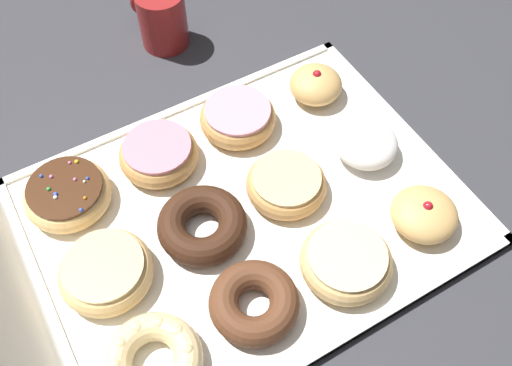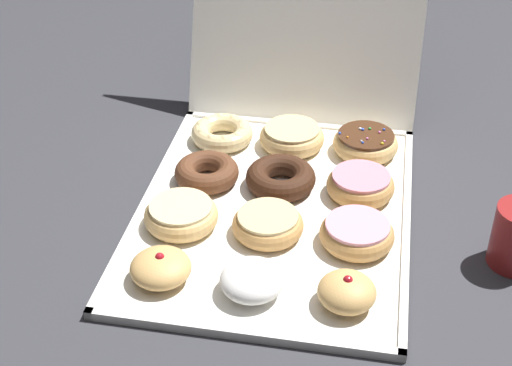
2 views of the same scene
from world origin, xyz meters
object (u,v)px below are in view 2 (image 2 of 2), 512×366
jelly_filled_donut_0 (161,268)px  glazed_ring_donut_10 (291,137)px  chocolate_cake_ring_donut_6 (207,172)px  jelly_filled_donut_2 (347,292)px  cruller_donut_9 (222,133)px  sprinkle_donut_11 (365,143)px  chocolate_cake_ring_donut_7 (282,178)px  glazed_ring_donut_3 (181,215)px  pink_frosted_donut_8 (360,185)px  powdered_filled_donut_1 (253,280)px  donut_box (274,212)px  pink_frosted_donut_5 (357,233)px  glazed_ring_donut_4 (267,224)px

jelly_filled_donut_0 → glazed_ring_donut_10: bearing=71.4°
chocolate_cake_ring_donut_6 → jelly_filled_donut_2: bearing=-45.0°
jelly_filled_donut_0 → cruller_donut_9: (0.00, 0.39, -0.00)m
sprinkle_donut_11 → jelly_filled_donut_2: bearing=-90.1°
chocolate_cake_ring_donut_7 → glazed_ring_donut_3: bearing=-136.6°
jelly_filled_donut_2 → chocolate_cake_ring_donut_6: size_ratio=0.74×
chocolate_cake_ring_donut_7 → pink_frosted_donut_8: (0.13, 0.00, 0.00)m
powdered_filled_donut_1 → cruller_donut_9: size_ratio=0.79×
jelly_filled_donut_0 → donut_box: bearing=55.5°
powdered_filled_donut_1 → pink_frosted_donut_5: bearing=44.9°
pink_frosted_donut_5 → glazed_ring_donut_10: 0.30m
jelly_filled_donut_2 → glazed_ring_donut_4: size_ratio=0.73×
pink_frosted_donut_8 → sprinkle_donut_11: size_ratio=0.96×
glazed_ring_donut_4 → donut_box: bearing=88.6°
sprinkle_donut_11 → chocolate_cake_ring_donut_7: bearing=-134.1°
glazed_ring_donut_4 → chocolate_cake_ring_donut_6: bearing=135.2°
jelly_filled_donut_0 → glazed_ring_donut_3: (-0.00, 0.13, -0.00)m
pink_frosted_donut_5 → pink_frosted_donut_8: (-0.00, 0.13, 0.00)m
pink_frosted_donut_5 → glazed_ring_donut_10: (-0.14, 0.27, 0.00)m
jelly_filled_donut_2 → glazed_ring_donut_4: jelly_filled_donut_2 is taller
glazed_ring_donut_3 → glazed_ring_donut_10: (0.14, 0.27, 0.00)m
glazed_ring_donut_3 → glazed_ring_donut_4: 0.14m
jelly_filled_donut_2 → chocolate_cake_ring_donut_6: jelly_filled_donut_2 is taller
powdered_filled_donut_1 → jelly_filled_donut_2: (0.13, -0.00, 0.00)m
pink_frosted_donut_8 → cruller_donut_9: 0.29m
chocolate_cake_ring_donut_6 → chocolate_cake_ring_donut_7: (0.13, 0.01, 0.00)m
donut_box → cruller_donut_9: bearing=123.6°
glazed_ring_donut_3 → cruller_donut_9: bearing=88.2°
donut_box → pink_frosted_donut_8: bearing=26.7°
powdered_filled_donut_1 → chocolate_cake_ring_donut_6: bearing=116.5°
donut_box → glazed_ring_donut_10: (-0.00, 0.20, 0.03)m
jelly_filled_donut_0 → powdered_filled_donut_1: jelly_filled_donut_0 is taller
powdered_filled_donut_1 → jelly_filled_donut_2: jelly_filled_donut_2 is taller
pink_frosted_donut_5 → chocolate_cake_ring_donut_6: size_ratio=1.04×
pink_frosted_donut_5 → cruller_donut_9: bearing=135.9°
glazed_ring_donut_3 → chocolate_cake_ring_donut_7: (0.14, 0.13, -0.00)m
chocolate_cake_ring_donut_6 → glazed_ring_donut_10: bearing=47.8°
cruller_donut_9 → pink_frosted_donut_8: bearing=-25.9°
pink_frosted_donut_8 → sprinkle_donut_11: bearing=90.1°
donut_box → chocolate_cake_ring_donut_7: bearing=88.6°
donut_box → cruller_donut_9: 0.24m
glazed_ring_donut_3 → sprinkle_donut_11: sprinkle_donut_11 is taller
powdered_filled_donut_1 → pink_frosted_donut_8: powdered_filled_donut_1 is taller
cruller_donut_9 → sprinkle_donut_11: bearing=1.6°
pink_frosted_donut_8 → glazed_ring_donut_10: 0.19m
chocolate_cake_ring_donut_7 → pink_frosted_donut_5: bearing=-43.7°
donut_box → glazed_ring_donut_10: size_ratio=4.80×
glazed_ring_donut_3 → chocolate_cake_ring_donut_7: same height
cruller_donut_9 → glazed_ring_donut_10: size_ratio=0.97×
jelly_filled_donut_0 → chocolate_cake_ring_donut_6: jelly_filled_donut_0 is taller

